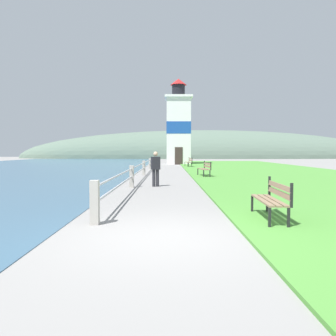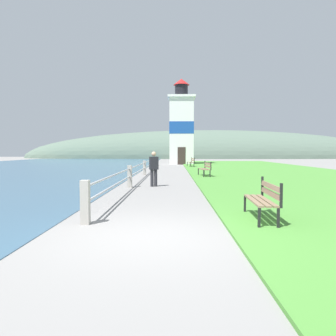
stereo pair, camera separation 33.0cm
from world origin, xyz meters
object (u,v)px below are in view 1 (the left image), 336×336
(park_bench_far, at_px, (190,161))
(lighthouse, at_px, (180,127))
(park_bench_near, at_px, (274,197))
(park_bench_midway, at_px, (206,168))
(person_strolling, at_px, (157,168))

(park_bench_far, xyz_separation_m, lighthouse, (-0.83, 6.90, 3.88))
(park_bench_near, distance_m, park_bench_midway, 12.58)
(park_bench_near, height_order, park_bench_far, same)
(park_bench_midway, xyz_separation_m, park_bench_far, (-0.19, 12.11, -0.00))
(person_strolling, bearing_deg, park_bench_midway, -46.97)
(park_bench_midway, bearing_deg, park_bench_near, 84.63)
(park_bench_midway, height_order, park_bench_far, same)
(park_bench_near, height_order, lighthouse, lighthouse)
(person_strolling, bearing_deg, park_bench_far, -28.33)
(park_bench_far, bearing_deg, park_bench_midway, 83.54)
(park_bench_far, height_order, person_strolling, person_strolling)
(lighthouse, xyz_separation_m, person_strolling, (-1.77, -24.48, -3.58))
(park_bench_midway, relative_size, person_strolling, 1.21)
(park_bench_near, xyz_separation_m, person_strolling, (-2.88, 7.10, 0.30))
(park_bench_midway, xyz_separation_m, lighthouse, (-1.03, 19.00, 3.88))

